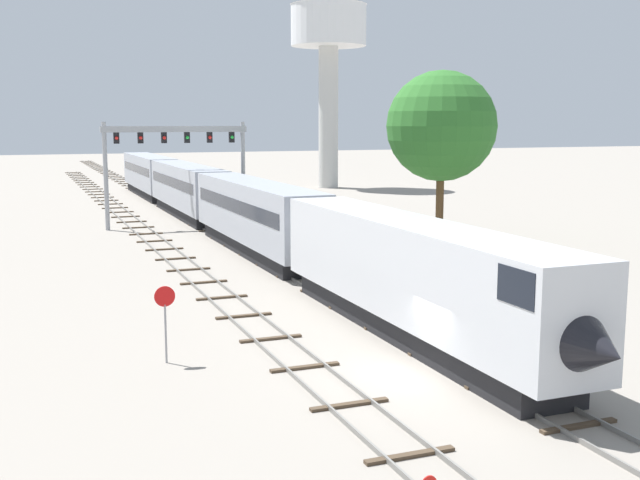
{
  "coord_description": "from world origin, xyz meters",
  "views": [
    {
      "loc": [
        -12.79,
        -23.21,
        8.76
      ],
      "look_at": [
        1.0,
        12.0,
        3.0
      ],
      "focal_mm": 43.66,
      "sensor_mm": 36.0,
      "label": 1
    }
  ],
  "objects_px": {
    "trackside_tree_left": "(441,126)",
    "passenger_train": "(214,199)",
    "stop_sign": "(165,313)",
    "signal_gantry": "(176,150)",
    "water_tower": "(329,37)"
  },
  "relations": [
    {
      "from": "stop_sign",
      "to": "signal_gantry",
      "type": "bearing_deg",
      "value": 78.22
    },
    {
      "from": "trackside_tree_left",
      "to": "passenger_train",
      "type": "bearing_deg",
      "value": 136.4
    },
    {
      "from": "signal_gantry",
      "to": "trackside_tree_left",
      "type": "relative_size",
      "value": 0.98
    },
    {
      "from": "stop_sign",
      "to": "trackside_tree_left",
      "type": "relative_size",
      "value": 0.23
    },
    {
      "from": "stop_sign",
      "to": "trackside_tree_left",
      "type": "distance_m",
      "value": 31.86
    },
    {
      "from": "water_tower",
      "to": "stop_sign",
      "type": "bearing_deg",
      "value": -116.41
    },
    {
      "from": "passenger_train",
      "to": "signal_gantry",
      "type": "height_order",
      "value": "signal_gantry"
    },
    {
      "from": "passenger_train",
      "to": "stop_sign",
      "type": "distance_m",
      "value": 34.84
    },
    {
      "from": "passenger_train",
      "to": "trackside_tree_left",
      "type": "xyz_separation_m",
      "value": [
        13.34,
        -12.71,
        5.84
      ]
    },
    {
      "from": "stop_sign",
      "to": "trackside_tree_left",
      "type": "xyz_separation_m",
      "value": [
        23.34,
        20.66,
        6.57
      ]
    },
    {
      "from": "passenger_train",
      "to": "signal_gantry",
      "type": "relative_size",
      "value": 7.3
    },
    {
      "from": "trackside_tree_left",
      "to": "stop_sign",
      "type": "bearing_deg",
      "value": -138.48
    },
    {
      "from": "stop_sign",
      "to": "trackside_tree_left",
      "type": "bearing_deg",
      "value": 41.52
    },
    {
      "from": "signal_gantry",
      "to": "water_tower",
      "type": "distance_m",
      "value": 43.69
    },
    {
      "from": "passenger_train",
      "to": "signal_gantry",
      "type": "distance_m",
      "value": 5.85
    }
  ]
}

